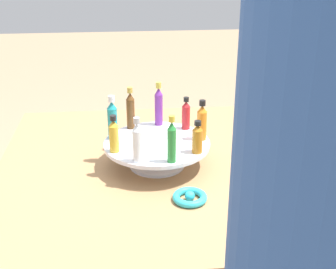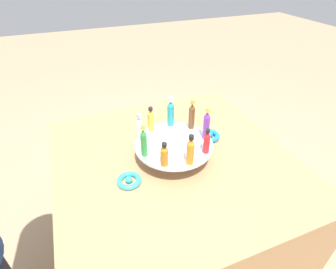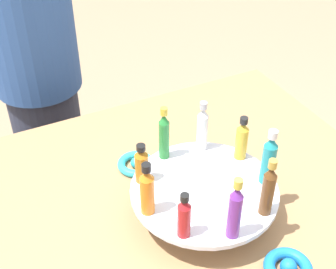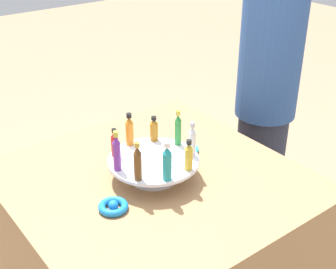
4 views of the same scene
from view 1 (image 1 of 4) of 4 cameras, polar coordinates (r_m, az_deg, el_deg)
The scene contains 13 objects.
party_table at distance 1.73m, azimuth -1.21°, elevation -15.25°, with size 1.02×1.02×0.78m.
display_stand at distance 1.49m, azimuth -1.36°, elevation -1.78°, with size 0.34×0.34×0.08m.
bottle_gold at distance 1.40m, azimuth -6.61°, elevation -0.08°, with size 0.03×0.03×0.12m.
bottle_clear at distance 1.33m, azimuth -3.78°, elevation -0.87°, with size 0.03×0.03×0.14m.
bottle_green at distance 1.32m, azimuth 0.45°, elevation -0.80°, with size 0.03×0.03×0.14m.
bottle_amber at distance 1.39m, azimuth 3.60°, elevation -0.44°, with size 0.03×0.03×0.10m.
bottle_orange at distance 1.48m, azimuth 4.15°, elevation 1.58°, with size 0.03×0.03×0.13m.
bottle_red at distance 1.56m, azimuth 2.21°, elevation 2.46°, with size 0.03×0.03×0.11m.
bottle_purple at distance 1.58m, azimuth -1.14°, elevation 3.56°, with size 0.03×0.03×0.15m.
bottle_brown at distance 1.56m, azimuth -4.59°, elevation 3.04°, with size 0.03×0.03×0.14m.
bottle_teal at distance 1.49m, azimuth -6.80°, elevation 1.87°, with size 0.03×0.03×0.14m.
ribbon_bow_blue at distance 1.70m, azimuth -4.43°, elevation 0.01°, with size 0.10×0.10×0.04m.
ribbon_bow_teal at distance 1.32m, azimuth 2.68°, elevation -7.63°, with size 0.10×0.10×0.03m.
Camera 1 is at (0.09, 1.34, 1.48)m, focal length 50.00 mm.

